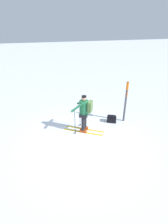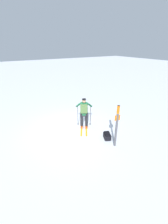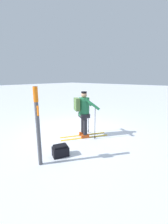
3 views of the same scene
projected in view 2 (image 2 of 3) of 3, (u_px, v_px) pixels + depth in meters
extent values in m
plane|color=white|center=(72.00, 129.00, 8.38)|extent=(80.00, 80.00, 0.00)
cube|color=gold|center=(82.00, 127.00, 8.49)|extent=(1.04, 1.59, 0.01)
cube|color=#C64714|center=(82.00, 126.00, 8.46)|extent=(0.25, 0.31, 0.12)
cylinder|color=black|center=(82.00, 120.00, 8.29)|extent=(0.15, 0.15, 0.71)
cube|color=gold|center=(86.00, 127.00, 8.48)|extent=(1.04, 1.59, 0.01)
cube|color=#C64714|center=(86.00, 126.00, 8.46)|extent=(0.25, 0.31, 0.12)
cylinder|color=black|center=(86.00, 120.00, 8.28)|extent=(0.15, 0.15, 0.71)
cube|color=black|center=(84.00, 114.00, 8.14)|extent=(0.53, 0.51, 0.14)
cylinder|color=#1E663D|center=(84.00, 109.00, 8.00)|extent=(0.39, 0.39, 0.65)
sphere|color=tan|center=(84.00, 101.00, 7.82)|extent=(0.21, 0.21, 0.21)
cylinder|color=black|center=(84.00, 99.00, 7.78)|extent=(0.20, 0.20, 0.06)
cube|color=#4C6B38|center=(84.00, 109.00, 7.71)|extent=(0.38, 0.32, 0.45)
cylinder|color=black|center=(78.00, 115.00, 8.51)|extent=(0.02, 0.02, 1.22)
cylinder|color=black|center=(78.00, 124.00, 8.74)|extent=(0.07, 0.07, 0.01)
cylinder|color=#1E663D|center=(78.00, 105.00, 8.15)|extent=(0.12, 0.54, 0.42)
cylinder|color=black|center=(90.00, 115.00, 8.50)|extent=(0.02, 0.02, 1.22)
cylinder|color=black|center=(90.00, 124.00, 8.73)|extent=(0.07, 0.07, 0.01)
cylinder|color=#1E663D|center=(90.00, 105.00, 8.14)|extent=(0.52, 0.34, 0.42)
cube|color=black|center=(107.00, 136.00, 7.44)|extent=(0.47, 0.53, 0.27)
cube|color=black|center=(107.00, 133.00, 7.37)|extent=(0.38, 0.44, 0.06)
cylinder|color=#4C4C51|center=(116.00, 127.00, 6.56)|extent=(0.10, 0.10, 2.01)
cylinder|color=orange|center=(118.00, 110.00, 6.22)|extent=(0.11, 0.11, 0.36)
cube|color=orange|center=(117.00, 118.00, 6.38)|extent=(0.24, 0.08, 0.24)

